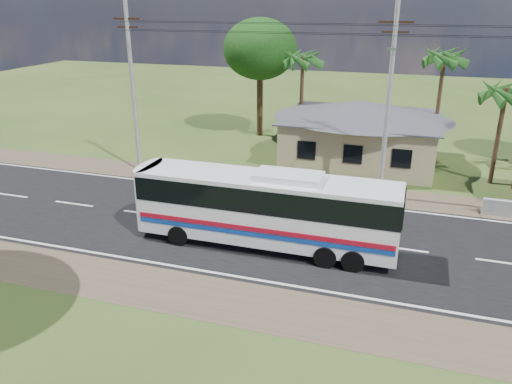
# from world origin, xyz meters

# --- Properties ---
(ground) EXTENTS (120.00, 120.00, 0.00)m
(ground) POSITION_xyz_m (0.00, 0.00, 0.00)
(ground) COLOR #2C4518
(ground) RESTS_ON ground
(road) EXTENTS (120.00, 16.00, 0.03)m
(road) POSITION_xyz_m (0.00, 0.00, 0.01)
(road) COLOR black
(road) RESTS_ON ground
(house) EXTENTS (12.40, 10.00, 5.00)m
(house) POSITION_xyz_m (1.00, 13.00, 2.64)
(house) COLOR tan
(house) RESTS_ON ground
(utility_poles) EXTENTS (32.80, 2.22, 11.00)m
(utility_poles) POSITION_xyz_m (2.67, 6.49, 5.77)
(utility_poles) COLOR #9E9E99
(utility_poles) RESTS_ON ground
(palm_near) EXTENTS (2.80, 2.80, 6.70)m
(palm_near) POSITION_xyz_m (9.50, 11.00, 5.71)
(palm_near) COLOR #47301E
(palm_near) RESTS_ON ground
(palm_mid) EXTENTS (2.80, 2.80, 8.20)m
(palm_mid) POSITION_xyz_m (6.00, 15.50, 7.16)
(palm_mid) COLOR #47301E
(palm_mid) RESTS_ON ground
(palm_far) EXTENTS (2.80, 2.80, 7.70)m
(palm_far) POSITION_xyz_m (-4.00, 16.00, 6.68)
(palm_far) COLOR #47301E
(palm_far) RESTS_ON ground
(tree_behind_house) EXTENTS (6.00, 6.00, 9.61)m
(tree_behind_house) POSITION_xyz_m (-8.00, 18.00, 7.12)
(tree_behind_house) COLOR #47301E
(tree_behind_house) RESTS_ON ground
(coach_bus) EXTENTS (12.06, 2.67, 3.74)m
(coach_bus) POSITION_xyz_m (-1.57, -1.60, 2.14)
(coach_bus) COLOR white
(coach_bus) RESTS_ON ground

